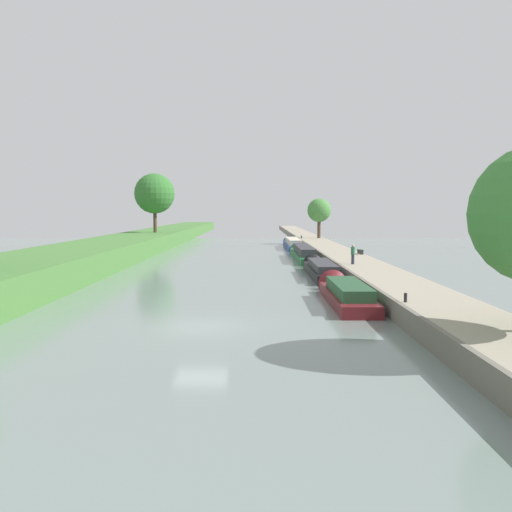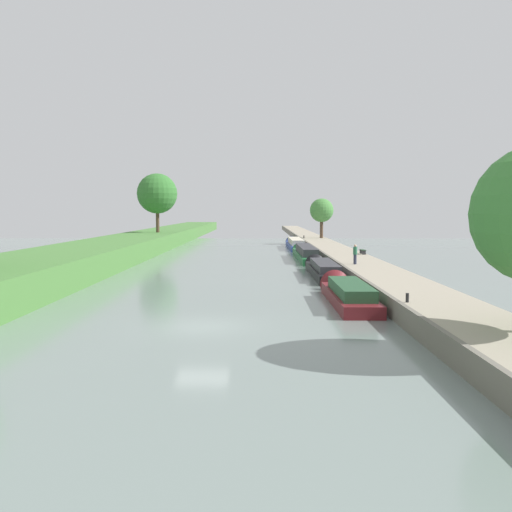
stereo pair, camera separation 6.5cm
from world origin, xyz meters
TOP-DOWN VIEW (x-y plane):
  - ground_plane at (0.00, 0.00)m, footprint 160.00×160.00m
  - right_towpath at (11.76, 0.00)m, footprint 4.16×260.00m
  - stone_quay at (9.55, 0.00)m, footprint 0.25×260.00m
  - narrowboat_maroon at (8.03, 7.16)m, footprint 2.16×10.74m
  - narrowboat_black at (8.12, 20.09)m, footprint 2.02×12.69m
  - narrowboat_green at (8.01, 35.72)m, footprint 1.97×17.15m
  - narrowboat_blue at (8.02, 53.22)m, footprint 2.06×16.68m
  - tree_rightbank_midnear at (12.88, 61.45)m, footprint 3.83×3.83m
  - tree_leftbank_upstream at (-12.96, 57.11)m, footprint 6.16×6.16m
  - person_walking at (10.74, 19.38)m, footprint 0.34×0.34m
  - mooring_bollard_near at (9.98, 0.96)m, footprint 0.16×0.16m
  - mooring_bollard_far at (9.98, 60.84)m, footprint 0.16×0.16m
  - park_bench at (13.39, 29.63)m, footprint 0.44×1.50m

SIDE VIEW (x-z plane):
  - ground_plane at x=0.00m, z-range 0.00..0.00m
  - right_towpath at x=11.76m, z-range 0.00..1.03m
  - narrowboat_maroon at x=8.03m, z-range -0.50..1.55m
  - narrowboat_black at x=8.12m, z-range -0.43..1.49m
  - stone_quay at x=9.55m, z-range 0.00..1.08m
  - narrowboat_blue at x=8.02m, z-range -0.45..1.65m
  - narrowboat_green at x=8.01m, z-range -0.42..1.69m
  - mooring_bollard_near at x=9.98m, z-range 1.03..1.48m
  - mooring_bollard_far at x=9.98m, z-range 1.03..1.48m
  - park_bench at x=13.39m, z-range 1.14..1.61m
  - person_walking at x=10.74m, z-range 1.07..2.73m
  - tree_rightbank_midnear at x=12.88m, z-range 2.28..8.70m
  - tree_leftbank_upstream at x=-12.96m, z-range 3.55..12.61m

